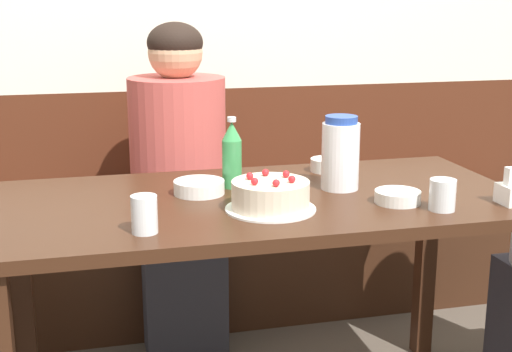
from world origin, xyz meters
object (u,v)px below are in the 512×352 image
at_px(glass_tumbler_short, 144,214).
at_px(glass_water_tall, 442,195).
at_px(water_pitcher, 340,154).
at_px(bowl_rice_small, 199,187).
at_px(bowl_soup_white, 327,165).
at_px(bench_seat, 212,263).
at_px(birthday_cake, 271,196).
at_px(bowl_side_dish, 398,197).
at_px(soju_bottle, 232,154).
at_px(person_pale_blue_shirt, 179,193).

bearing_deg(glass_tumbler_short, glass_water_tall, -0.19).
xyz_separation_m(water_pitcher, bowl_rice_small, (-0.42, 0.04, -0.09)).
bearing_deg(bowl_soup_white, water_pitcher, -99.38).
bearing_deg(bench_seat, birthday_cake, -90.54).
bearing_deg(bench_seat, bowl_side_dish, -70.15).
bearing_deg(bowl_side_dish, bowl_soup_white, 99.53).
xyz_separation_m(bench_seat, soju_bottle, (-0.06, -0.71, 0.62)).
bearing_deg(water_pitcher, bowl_side_dish, -60.70).
bearing_deg(water_pitcher, glass_tumbler_short, -155.69).
distance_m(bench_seat, bowl_rice_small, 0.94).
bearing_deg(soju_bottle, bowl_side_dish, -33.77).
bearing_deg(bench_seat, soju_bottle, -94.84).
distance_m(bowl_rice_small, person_pale_blue_shirt, 0.58).
bearing_deg(glass_tumbler_short, person_pale_blue_shirt, 76.88).
xyz_separation_m(birthday_cake, soju_bottle, (-0.05, 0.26, 0.06)).
xyz_separation_m(glass_tumbler_short, person_pale_blue_shirt, (0.20, 0.87, -0.20)).
xyz_separation_m(bench_seat, person_pale_blue_shirt, (-0.15, -0.20, 0.37)).
xyz_separation_m(bowl_rice_small, person_pale_blue_shirt, (0.01, 0.55, -0.17)).
distance_m(water_pitcher, glass_tumbler_short, 0.67).
distance_m(bowl_rice_small, glass_water_tall, 0.69).
xyz_separation_m(soju_bottle, person_pale_blue_shirt, (-0.09, 0.51, -0.25)).
relative_size(bowl_rice_small, person_pale_blue_shirt, 0.12).
height_order(bowl_rice_small, glass_tumbler_short, glass_tumbler_short).
bearing_deg(bowl_side_dish, water_pitcher, 119.30).
distance_m(bench_seat, glass_tumbler_short, 1.26).
distance_m(soju_bottle, bowl_rice_small, 0.15).
distance_m(soju_bottle, person_pale_blue_shirt, 0.57).
height_order(birthday_cake, glass_water_tall, birthday_cake).
height_order(water_pitcher, person_pale_blue_shirt, person_pale_blue_shirt).
bearing_deg(soju_bottle, person_pale_blue_shirt, 100.60).
xyz_separation_m(water_pitcher, glass_tumbler_short, (-0.61, -0.28, -0.06)).
bearing_deg(birthday_cake, bowl_rice_small, 127.40).
xyz_separation_m(bowl_soup_white, glass_tumbler_short, (-0.65, -0.49, 0.03)).
height_order(glass_tumbler_short, person_pale_blue_shirt, person_pale_blue_shirt).
xyz_separation_m(glass_water_tall, glass_tumbler_short, (-0.80, 0.00, 0.00)).
height_order(bench_seat, glass_water_tall, glass_water_tall).
distance_m(glass_water_tall, person_pale_blue_shirt, 1.08).
height_order(birthday_cake, bowl_rice_small, birthday_cake).
relative_size(bowl_soup_white, glass_water_tall, 1.25).
relative_size(water_pitcher, person_pale_blue_shirt, 0.18).
height_order(birthday_cake, person_pale_blue_shirt, person_pale_blue_shirt).
distance_m(birthday_cake, bowl_rice_small, 0.26).
relative_size(bowl_rice_small, glass_tumbler_short, 1.58).
height_order(bowl_side_dish, glass_water_tall, glass_water_tall).
relative_size(bowl_side_dish, person_pale_blue_shirt, 0.11).
bearing_deg(glass_water_tall, bowl_soup_white, 107.25).
relative_size(bowl_side_dish, glass_water_tall, 1.50).
bearing_deg(bowl_soup_white, birthday_cake, -127.74).
xyz_separation_m(water_pitcher, soju_bottle, (-0.31, 0.09, -0.01)).
relative_size(water_pitcher, glass_water_tall, 2.58).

